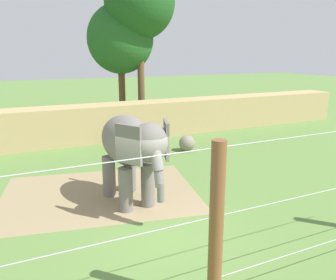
% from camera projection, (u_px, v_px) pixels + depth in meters
% --- Properties ---
extents(ground_plane, '(120.00, 120.00, 0.00)m').
position_uv_depth(ground_plane, '(155.00, 229.00, 9.59)').
color(ground_plane, '#5B7F3D').
extents(dirt_patch, '(7.36, 6.02, 0.01)m').
position_uv_depth(dirt_patch, '(100.00, 194.00, 11.97)').
color(dirt_patch, '#937F5B').
rests_on(dirt_patch, ground).
extents(embankment_wall, '(36.00, 1.80, 1.98)m').
position_uv_depth(embankment_wall, '(76.00, 125.00, 18.59)').
color(embankment_wall, tan).
rests_on(embankment_wall, ground).
extents(elephant, '(1.69, 3.89, 2.88)m').
position_uv_depth(elephant, '(131.00, 146.00, 10.75)').
color(elephant, slate).
rests_on(elephant, ground).
extents(enrichment_ball, '(0.79, 0.79, 0.79)m').
position_uv_depth(enrichment_ball, '(187.00, 143.00, 17.13)').
color(enrichment_ball, gray).
rests_on(enrichment_ball, ground).
extents(cable_fence, '(12.59, 0.27, 3.28)m').
position_uv_depth(cable_fence, '(222.00, 226.00, 6.32)').
color(cable_fence, brown).
rests_on(cable_fence, ground).
extents(feed_trough, '(1.37, 1.31, 0.44)m').
position_uv_depth(feed_trough, '(124.00, 144.00, 17.64)').
color(feed_trough, slate).
rests_on(feed_trough, ground).
extents(tree_far_left, '(4.39, 4.39, 10.12)m').
position_uv_depth(tree_far_left, '(140.00, 3.00, 21.46)').
color(tree_far_left, brown).
rests_on(tree_far_left, ground).
extents(tree_right_of_centre, '(4.29, 4.29, 7.89)m').
position_uv_depth(tree_right_of_centre, '(120.00, 39.00, 22.53)').
color(tree_right_of_centre, brown).
rests_on(tree_right_of_centre, ground).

